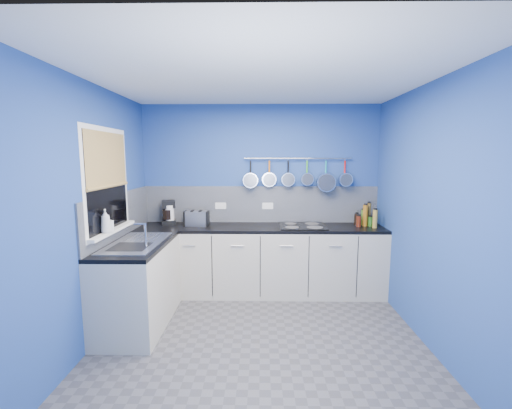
{
  "coord_description": "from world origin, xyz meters",
  "views": [
    {
      "loc": [
        0.01,
        -3.18,
        1.79
      ],
      "look_at": [
        -0.05,
        0.75,
        1.25
      ],
      "focal_mm": 23.92,
      "sensor_mm": 36.0,
      "label": 1
    }
  ],
  "objects_px": {
    "toaster": "(197,218)",
    "hob": "(302,226)",
    "paper_towel": "(170,215)",
    "coffee_maker": "(168,212)",
    "soap_bottle_b": "(108,223)",
    "canister": "(203,220)",
    "soap_bottle_a": "(105,221)"
  },
  "relations": [
    {
      "from": "canister",
      "to": "hob",
      "type": "height_order",
      "value": "canister"
    },
    {
      "from": "paper_towel",
      "to": "canister",
      "type": "relative_size",
      "value": 1.81
    },
    {
      "from": "soap_bottle_a",
      "to": "toaster",
      "type": "relative_size",
      "value": 0.8
    },
    {
      "from": "coffee_maker",
      "to": "hob",
      "type": "xyz_separation_m",
      "value": [
        1.79,
        -0.11,
        -0.15
      ]
    },
    {
      "from": "coffee_maker",
      "to": "paper_towel",
      "type": "bearing_deg",
      "value": -52.46
    },
    {
      "from": "toaster",
      "to": "soap_bottle_b",
      "type": "bearing_deg",
      "value": -114.49
    },
    {
      "from": "soap_bottle_b",
      "to": "toaster",
      "type": "relative_size",
      "value": 0.57
    },
    {
      "from": "toaster",
      "to": "hob",
      "type": "relative_size",
      "value": 0.5
    },
    {
      "from": "canister",
      "to": "soap_bottle_a",
      "type": "bearing_deg",
      "value": -123.18
    },
    {
      "from": "coffee_maker",
      "to": "toaster",
      "type": "bearing_deg",
      "value": -30.11
    },
    {
      "from": "paper_towel",
      "to": "canister",
      "type": "xyz_separation_m",
      "value": [
        0.45,
        -0.02,
        -0.06
      ]
    },
    {
      "from": "soap_bottle_a",
      "to": "coffee_maker",
      "type": "height_order",
      "value": "soap_bottle_a"
    },
    {
      "from": "hob",
      "to": "coffee_maker",
      "type": "bearing_deg",
      "value": 176.38
    },
    {
      "from": "toaster",
      "to": "hob",
      "type": "bearing_deg",
      "value": 7.28
    },
    {
      "from": "soap_bottle_a",
      "to": "hob",
      "type": "distance_m",
      "value": 2.36
    },
    {
      "from": "paper_towel",
      "to": "hob",
      "type": "xyz_separation_m",
      "value": [
        1.76,
        -0.1,
        -0.13
      ]
    },
    {
      "from": "soap_bottle_b",
      "to": "coffee_maker",
      "type": "height_order",
      "value": "same"
    },
    {
      "from": "paper_towel",
      "to": "coffee_maker",
      "type": "distance_m",
      "value": 0.04
    },
    {
      "from": "canister",
      "to": "toaster",
      "type": "bearing_deg",
      "value": -146.66
    },
    {
      "from": "paper_towel",
      "to": "soap_bottle_a",
      "type": "bearing_deg",
      "value": -104.88
    },
    {
      "from": "coffee_maker",
      "to": "canister",
      "type": "height_order",
      "value": "coffee_maker"
    },
    {
      "from": "soap_bottle_b",
      "to": "coffee_maker",
      "type": "xyz_separation_m",
      "value": [
        0.29,
        1.15,
        -0.08
      ]
    },
    {
      "from": "paper_towel",
      "to": "toaster",
      "type": "bearing_deg",
      "value": -10.68
    },
    {
      "from": "soap_bottle_a",
      "to": "coffee_maker",
      "type": "bearing_deg",
      "value": 76.44
    },
    {
      "from": "coffee_maker",
      "to": "hob",
      "type": "height_order",
      "value": "coffee_maker"
    },
    {
      "from": "coffee_maker",
      "to": "soap_bottle_a",
      "type": "bearing_deg",
      "value": -121.25
    },
    {
      "from": "canister",
      "to": "paper_towel",
      "type": "bearing_deg",
      "value": 177.35
    },
    {
      "from": "canister",
      "to": "coffee_maker",
      "type": "bearing_deg",
      "value": 175.4
    },
    {
      "from": "soap_bottle_b",
      "to": "paper_towel",
      "type": "relative_size",
      "value": 0.65
    },
    {
      "from": "hob",
      "to": "canister",
      "type": "bearing_deg",
      "value": 176.73
    },
    {
      "from": "toaster",
      "to": "coffee_maker",
      "type": "bearing_deg",
      "value": 175.91
    },
    {
      "from": "toaster",
      "to": "canister",
      "type": "height_order",
      "value": "toaster"
    }
  ]
}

